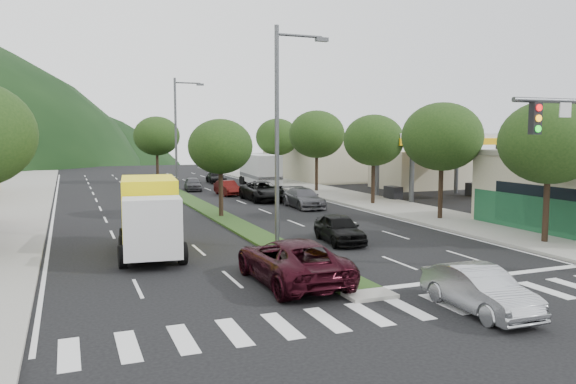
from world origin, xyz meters
name	(u,v)px	position (x,y,z in m)	size (l,w,h in m)	color
ground	(362,293)	(0.00, 0.00, 0.00)	(160.00, 160.00, 0.00)	black
sidewalk_right	(347,197)	(12.50, 25.00, 0.07)	(5.00, 90.00, 0.15)	gray
sidewalk_left	(1,213)	(-13.00, 25.00, 0.07)	(6.00, 90.00, 0.15)	gray
median	(189,199)	(0.00, 28.00, 0.06)	(1.60, 56.00, 0.12)	#223E16
crosswalk	(395,310)	(0.00, -2.00, 0.01)	(19.00, 2.20, 0.01)	silver
gas_canopy	(437,141)	(19.00, 22.00, 4.65)	(12.20, 8.20, 5.25)	silver
bldg_right_far	(325,156)	(19.50, 44.00, 2.60)	(10.00, 16.00, 5.20)	beige
tree_r_a	(549,142)	(12.00, 4.00, 4.82)	(4.60, 4.60, 6.63)	black
tree_r_b	(442,137)	(12.00, 12.00, 5.04)	(4.80, 4.80, 6.94)	black
tree_r_c	(374,140)	(12.00, 20.00, 4.75)	(4.40, 4.40, 6.48)	black
tree_r_d	(317,134)	(12.00, 30.00, 5.18)	(5.00, 5.00, 7.17)	black
tree_r_e	(277,137)	(12.00, 40.00, 4.89)	(4.60, 4.60, 6.71)	black
tree_med_near	(220,147)	(0.00, 18.00, 4.43)	(4.00, 4.00, 6.02)	black
tree_med_far	(157,136)	(0.00, 44.00, 5.01)	(4.80, 4.80, 6.94)	black
streetlight_near	(281,125)	(0.21, 8.00, 5.58)	(2.60, 0.25, 10.00)	#47494C
streetlight_mid	(178,130)	(0.21, 33.00, 5.58)	(2.60, 0.25, 10.00)	#47494C
sedan_silver	(479,290)	(2.20, -3.00, 0.67)	(1.41, 4.06, 1.34)	#9FA1A6
suv_maroon	(292,261)	(-1.70, 2.00, 0.79)	(2.62, 5.69, 1.58)	black
car_queue_a	(339,229)	(3.18, 7.98, 0.68)	(1.61, 4.01, 1.36)	black
car_queue_b	(304,198)	(6.66, 20.48, 0.69)	(1.94, 4.78, 1.39)	#49484D
car_queue_c	(227,188)	(3.85, 30.49, 0.62)	(1.31, 3.76, 1.24)	#420D0B
car_queue_d	(263,191)	(5.31, 25.49, 0.75)	(2.48, 5.38, 1.50)	black
car_queue_e	(193,184)	(1.93, 35.49, 0.62)	(1.46, 3.64, 1.24)	#434448
car_queue_f	(216,177)	(5.93, 42.55, 0.60)	(1.67, 4.12, 1.20)	black
box_truck	(150,218)	(-5.60, 8.82, 1.54)	(3.11, 6.81, 3.26)	silver
motorhome	(260,169)	(9.00, 36.98, 1.71)	(3.27, 8.55, 3.21)	silver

